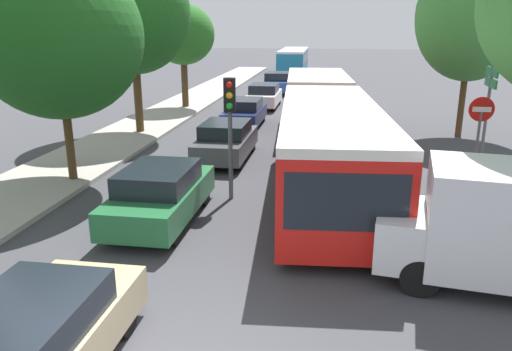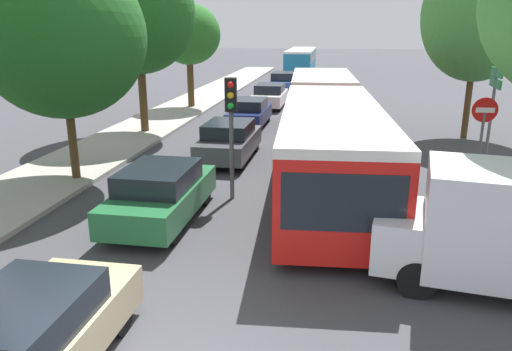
{
  "view_description": "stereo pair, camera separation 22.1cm",
  "coord_description": "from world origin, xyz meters",
  "px_view_note": "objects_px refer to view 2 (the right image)",
  "views": [
    {
      "loc": [
        1.93,
        -5.44,
        4.76
      ],
      "look_at": [
        0.2,
        6.15,
        1.2
      ],
      "focal_mm": 35.0,
      "sensor_mm": 36.0,
      "label": 1
    },
    {
      "loc": [
        2.15,
        -5.4,
        4.76
      ],
      "look_at": [
        0.2,
        6.15,
        1.2
      ],
      "focal_mm": 35.0,
      "sensor_mm": 36.0,
      "label": 2
    }
  ],
  "objects_px": {
    "city_bus_rear": "(301,59)",
    "tree_left_far": "(137,13)",
    "queued_car_green": "(161,194)",
    "traffic_light": "(231,111)",
    "tree_right_mid": "(478,15)",
    "queued_car_white": "(270,96)",
    "queued_car_blue": "(285,83)",
    "tree_left_mid": "(61,36)",
    "no_entry_sign": "(482,131)",
    "queued_car_navy": "(249,113)",
    "direction_sign_post": "(494,96)",
    "queued_car_tan": "(29,339)",
    "tree_left_distant": "(189,36)",
    "articulated_bus": "(326,121)",
    "queued_car_graphite": "(229,140)"
  },
  "relations": [
    {
      "from": "articulated_bus",
      "to": "queued_car_navy",
      "type": "bearing_deg",
      "value": -151.35
    },
    {
      "from": "queued_car_tan",
      "to": "no_entry_sign",
      "type": "bearing_deg",
      "value": -39.77
    },
    {
      "from": "direction_sign_post",
      "to": "tree_left_distant",
      "type": "height_order",
      "value": "tree_left_distant"
    },
    {
      "from": "queued_car_green",
      "to": "tree_left_far",
      "type": "distance_m",
      "value": 11.73
    },
    {
      "from": "queued_car_green",
      "to": "direction_sign_post",
      "type": "bearing_deg",
      "value": -56.7
    },
    {
      "from": "city_bus_rear",
      "to": "queued_car_navy",
      "type": "relative_size",
      "value": 2.83
    },
    {
      "from": "queued_car_white",
      "to": "traffic_light",
      "type": "xyz_separation_m",
      "value": [
        1.22,
        -16.26,
        1.79
      ]
    },
    {
      "from": "direction_sign_post",
      "to": "tree_left_distant",
      "type": "xyz_separation_m",
      "value": [
        -13.49,
        11.14,
        1.56
      ]
    },
    {
      "from": "queued_car_navy",
      "to": "traffic_light",
      "type": "bearing_deg",
      "value": -171.95
    },
    {
      "from": "queued_car_white",
      "to": "tree_left_mid",
      "type": "xyz_separation_m",
      "value": [
        -3.97,
        -15.5,
        3.73
      ]
    },
    {
      "from": "queued_car_blue",
      "to": "tree_left_mid",
      "type": "relative_size",
      "value": 0.63
    },
    {
      "from": "queued_car_blue",
      "to": "tree_left_distant",
      "type": "relative_size",
      "value": 0.73
    },
    {
      "from": "traffic_light",
      "to": "no_entry_sign",
      "type": "xyz_separation_m",
      "value": [
        6.9,
        1.59,
        -0.62
      ]
    },
    {
      "from": "queued_car_green",
      "to": "city_bus_rear",
      "type": "bearing_deg",
      "value": 0.09
    },
    {
      "from": "articulated_bus",
      "to": "tree_left_far",
      "type": "relative_size",
      "value": 2.27
    },
    {
      "from": "queued_car_white",
      "to": "no_entry_sign",
      "type": "bearing_deg",
      "value": -150.63
    },
    {
      "from": "tree_right_mid",
      "to": "queued_car_white",
      "type": "bearing_deg",
      "value": 145.3
    },
    {
      "from": "articulated_bus",
      "to": "queued_car_blue",
      "type": "relative_size",
      "value": 4.12
    },
    {
      "from": "direction_sign_post",
      "to": "tree_right_mid",
      "type": "relative_size",
      "value": 0.46
    },
    {
      "from": "city_bus_rear",
      "to": "tree_left_far",
      "type": "distance_m",
      "value": 30.99
    },
    {
      "from": "articulated_bus",
      "to": "queued_car_graphite",
      "type": "relative_size",
      "value": 4.38
    },
    {
      "from": "queued_car_green",
      "to": "tree_left_distant",
      "type": "relative_size",
      "value": 0.7
    },
    {
      "from": "tree_left_mid",
      "to": "tree_left_far",
      "type": "height_order",
      "value": "tree_left_far"
    },
    {
      "from": "queued_car_navy",
      "to": "queued_car_tan",
      "type": "bearing_deg",
      "value": -178.69
    },
    {
      "from": "tree_right_mid",
      "to": "tree_left_distant",
      "type": "bearing_deg",
      "value": 158.72
    },
    {
      "from": "queued_car_green",
      "to": "tree_right_mid",
      "type": "height_order",
      "value": "tree_right_mid"
    },
    {
      "from": "tree_left_distant",
      "to": "tree_right_mid",
      "type": "relative_size",
      "value": 0.75
    },
    {
      "from": "queued_car_tan",
      "to": "queued_car_white",
      "type": "distance_m",
      "value": 24.15
    },
    {
      "from": "city_bus_rear",
      "to": "queued_car_blue",
      "type": "bearing_deg",
      "value": 179.92
    },
    {
      "from": "queued_car_navy",
      "to": "tree_right_mid",
      "type": "relative_size",
      "value": 0.5
    },
    {
      "from": "queued_car_tan",
      "to": "tree_left_far",
      "type": "height_order",
      "value": "tree_left_far"
    },
    {
      "from": "queued_car_graphite",
      "to": "no_entry_sign",
      "type": "height_order",
      "value": "no_entry_sign"
    },
    {
      "from": "tree_right_mid",
      "to": "direction_sign_post",
      "type": "bearing_deg",
      "value": -95.95
    },
    {
      "from": "traffic_light",
      "to": "tree_left_distant",
      "type": "relative_size",
      "value": 0.57
    },
    {
      "from": "queued_car_blue",
      "to": "tree_left_distant",
      "type": "height_order",
      "value": "tree_left_distant"
    },
    {
      "from": "tree_left_far",
      "to": "tree_right_mid",
      "type": "relative_size",
      "value": 0.99
    },
    {
      "from": "queued_car_blue",
      "to": "articulated_bus",
      "type": "bearing_deg",
      "value": -168.77
    },
    {
      "from": "tree_right_mid",
      "to": "tree_left_mid",
      "type": "bearing_deg",
      "value": -146.73
    },
    {
      "from": "queued_car_green",
      "to": "traffic_light",
      "type": "distance_m",
      "value": 2.98
    },
    {
      "from": "queued_car_tan",
      "to": "tree_right_mid",
      "type": "distance_m",
      "value": 20.4
    },
    {
      "from": "traffic_light",
      "to": "tree_left_distant",
      "type": "bearing_deg",
      "value": -167.46
    },
    {
      "from": "queued_car_tan",
      "to": "queued_car_navy",
      "type": "relative_size",
      "value": 1.0
    },
    {
      "from": "no_entry_sign",
      "to": "queued_car_graphite",
      "type": "bearing_deg",
      "value": -108.27
    },
    {
      "from": "tree_left_far",
      "to": "direction_sign_post",
      "type": "bearing_deg",
      "value": -16.44
    },
    {
      "from": "direction_sign_post",
      "to": "tree_left_far",
      "type": "xyz_separation_m",
      "value": [
        -13.53,
        3.99,
        2.67
      ]
    },
    {
      "from": "tree_right_mid",
      "to": "queued_car_green",
      "type": "bearing_deg",
      "value": -130.09
    },
    {
      "from": "articulated_bus",
      "to": "direction_sign_post",
      "type": "height_order",
      "value": "direction_sign_post"
    },
    {
      "from": "no_entry_sign",
      "to": "tree_right_mid",
      "type": "distance_m",
      "value": 8.79
    },
    {
      "from": "queued_car_tan",
      "to": "tree_left_distant",
      "type": "distance_m",
      "value": 23.72
    },
    {
      "from": "city_bus_rear",
      "to": "queued_car_tan",
      "type": "xyz_separation_m",
      "value": [
        0.08,
        -46.27,
        -0.69
      ]
    }
  ]
}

